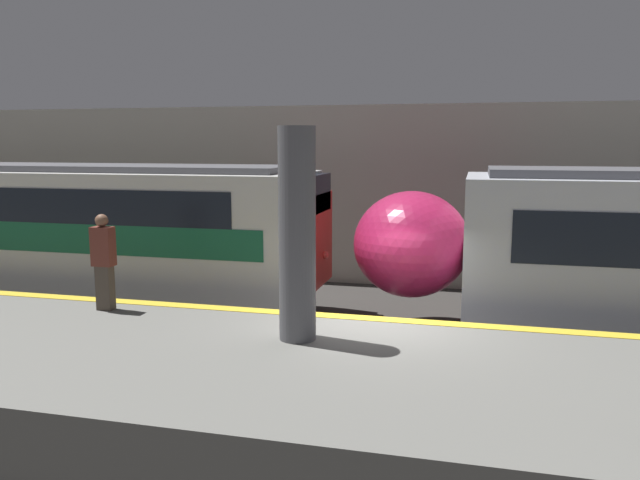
{
  "coord_description": "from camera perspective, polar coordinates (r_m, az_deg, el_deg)",
  "views": [
    {
      "loc": [
        1.6,
        -10.37,
        4.01
      ],
      "look_at": [
        -1.28,
        1.07,
        2.16
      ],
      "focal_mm": 35.0,
      "sensor_mm": 36.0,
      "label": 1
    }
  ],
  "objects": [
    {
      "name": "ground_plane",
      "position": [
        11.23,
        5.1,
        -12.06
      ],
      "size": [
        120.0,
        120.0,
        0.0
      ],
      "primitive_type": "plane",
      "color": "#33302D"
    },
    {
      "name": "platform",
      "position": [
        8.87,
        2.64,
        -14.32
      ],
      "size": [
        40.0,
        4.76,
        1.04
      ],
      "color": "slate",
      "rests_on": "ground"
    },
    {
      "name": "station_rear_barrier",
      "position": [
        17.48,
        8.82,
        3.91
      ],
      "size": [
        50.0,
        0.15,
        5.05
      ],
      "color": "#B2AD9E",
      "rests_on": "ground"
    },
    {
      "name": "support_pillar_near",
      "position": [
        9.33,
        -2.1,
        0.46
      ],
      "size": [
        0.56,
        0.56,
        3.22
      ],
      "color": "#56565B",
      "rests_on": "platform"
    },
    {
      "name": "person_waiting",
      "position": [
        11.76,
        -19.17,
        -1.69
      ],
      "size": [
        0.38,
        0.24,
        1.73
      ],
      "color": "#473D33",
      "rests_on": "platform"
    }
  ]
}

